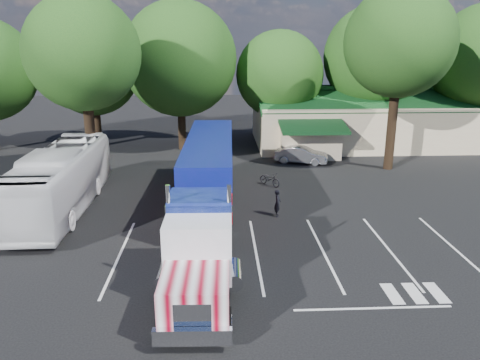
{
  "coord_description": "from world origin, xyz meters",
  "views": [
    {
      "loc": [
        -1.72,
        -26.14,
        9.66
      ],
      "look_at": [
        -0.51,
        -0.69,
        2.0
      ],
      "focal_mm": 35.0,
      "sensor_mm": 36.0,
      "label": 1
    }
  ],
  "objects_px": {
    "woman": "(278,203)",
    "silver_sedan": "(301,155)",
    "bicycle": "(270,179)",
    "tour_bus": "(61,179)",
    "semi_truck": "(208,180)"
  },
  "relations": [
    {
      "from": "bicycle",
      "to": "silver_sedan",
      "type": "height_order",
      "value": "silver_sedan"
    },
    {
      "from": "tour_bus",
      "to": "silver_sedan",
      "type": "xyz_separation_m",
      "value": [
        15.95,
        9.99,
        -1.12
      ]
    },
    {
      "from": "semi_truck",
      "to": "tour_bus",
      "type": "distance_m",
      "value": 9.04
    },
    {
      "from": "woman",
      "to": "silver_sedan",
      "type": "xyz_separation_m",
      "value": [
        3.4,
        11.8,
        -0.08
      ]
    },
    {
      "from": "semi_truck",
      "to": "woman",
      "type": "relative_size",
      "value": 13.26
    },
    {
      "from": "woman",
      "to": "bicycle",
      "type": "relative_size",
      "value": 0.87
    },
    {
      "from": "semi_truck",
      "to": "bicycle",
      "type": "xyz_separation_m",
      "value": [
        4.11,
        6.63,
        -1.98
      ]
    },
    {
      "from": "bicycle",
      "to": "tour_bus",
      "type": "bearing_deg",
      "value": 157.72
    },
    {
      "from": "bicycle",
      "to": "silver_sedan",
      "type": "bearing_deg",
      "value": 21.96
    },
    {
      "from": "woman",
      "to": "bicycle",
      "type": "distance_m",
      "value": 5.85
    },
    {
      "from": "bicycle",
      "to": "silver_sedan",
      "type": "xyz_separation_m",
      "value": [
        3.2,
        5.96,
        0.23
      ]
    },
    {
      "from": "tour_bus",
      "to": "semi_truck",
      "type": "bearing_deg",
      "value": -17.65
    },
    {
      "from": "bicycle",
      "to": "silver_sedan",
      "type": "relative_size",
      "value": 0.42
    },
    {
      "from": "semi_truck",
      "to": "bicycle",
      "type": "relative_size",
      "value": 11.52
    },
    {
      "from": "silver_sedan",
      "to": "tour_bus",
      "type": "bearing_deg",
      "value": 139.15
    }
  ]
}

